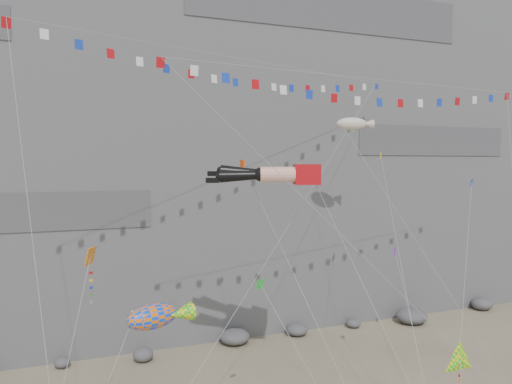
% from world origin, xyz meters
% --- Properties ---
extents(cliff, '(80.00, 28.00, 50.00)m').
position_xyz_m(cliff, '(0.00, 32.00, 25.00)').
color(cliff, slate).
rests_on(cliff, ground).
extents(talus_boulders, '(60.00, 3.00, 1.20)m').
position_xyz_m(talus_boulders, '(0.00, 17.00, 0.60)').
color(talus_boulders, '#5A5A5E').
rests_on(talus_boulders, ground).
extents(legs_kite, '(8.21, 15.27, 19.49)m').
position_xyz_m(legs_kite, '(-1.38, 4.95, 15.03)').
color(legs_kite, '#B50B11').
rests_on(legs_kite, ground).
extents(flag_banner_upper, '(29.14, 19.28, 29.37)m').
position_xyz_m(flag_banner_upper, '(-1.57, 9.86, 22.93)').
color(flag_banner_upper, '#B50B11').
rests_on(flag_banner_upper, ground).
extents(flag_banner_lower, '(27.58, 8.15, 23.75)m').
position_xyz_m(flag_banner_lower, '(4.97, 4.42, 21.16)').
color(flag_banner_lower, '#B50B11').
rests_on(flag_banner_lower, ground).
extents(harlequin_kite, '(3.97, 7.05, 12.96)m').
position_xyz_m(harlequin_kite, '(-12.46, 2.47, 11.10)').
color(harlequin_kite, red).
rests_on(harlequin_kite, ground).
extents(fish_windsock, '(8.00, 8.11, 11.85)m').
position_xyz_m(fish_windsock, '(-9.47, 2.32, 7.77)').
color(fish_windsock, orange).
rests_on(fish_windsock, ground).
extents(delta_kite, '(4.98, 4.83, 7.99)m').
position_xyz_m(delta_kite, '(5.54, -3.43, 5.39)').
color(delta_kite, yellow).
rests_on(delta_kite, ground).
extents(blimp_windsock, '(6.04, 15.24, 23.91)m').
position_xyz_m(blimp_windsock, '(8.14, 11.47, 18.84)').
color(blimp_windsock, beige).
rests_on(blimp_windsock, ground).
extents(small_kite_a, '(2.88, 15.49, 21.75)m').
position_xyz_m(small_kite_a, '(-2.41, 7.51, 15.27)').
color(small_kite_a, '#FC5C15').
rests_on(small_kite_a, ground).
extents(small_kite_b, '(5.74, 12.00, 15.56)m').
position_xyz_m(small_kite_b, '(8.18, 5.64, 9.31)').
color(small_kite_b, purple).
rests_on(small_kite_b, ground).
extents(small_kite_c, '(3.56, 9.27, 12.81)m').
position_xyz_m(small_kite_c, '(-3.54, 1.89, 8.93)').
color(small_kite_c, green).
rests_on(small_kite_c, ground).
extents(small_kite_d, '(7.38, 15.58, 23.07)m').
position_xyz_m(small_kite_d, '(8.72, 8.21, 15.91)').
color(small_kite_d, gold).
rests_on(small_kite_d, ground).
extents(small_kite_e, '(10.17, 9.44, 19.33)m').
position_xyz_m(small_kite_e, '(12.93, 3.62, 14.08)').
color(small_kite_e, '#1436B4').
rests_on(small_kite_e, ground).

